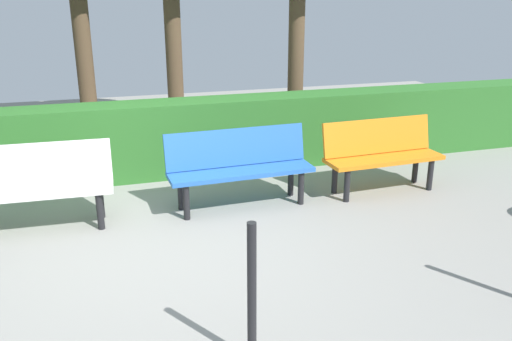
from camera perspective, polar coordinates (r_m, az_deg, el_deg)
The scene contains 6 objects.
ground_plane at distance 5.15m, azimuth -10.64°, elevation -8.36°, with size 16.00×16.00×0.00m, color gray.
bench_orange at distance 6.57m, azimuth 13.34°, elevation 1.96°, with size 1.47×0.53×0.86m.
bench_blue at distance 5.93m, azimuth -1.81°, elevation 0.71°, with size 1.64×0.52×0.86m.
bench_white at distance 5.80m, azimuth -22.79°, elevation -1.23°, with size 1.56×0.51×0.86m.
hedge_row at distance 7.12m, azimuth -5.73°, elevation 3.73°, with size 11.06×0.57×0.97m, color #2D6B28.
railing_post_mid at distance 3.43m, azimuth -0.45°, elevation -13.27°, with size 0.06×0.06×1.00m, color black.
Camera 1 is at (0.42, 4.58, 2.31)m, focal length 37.13 mm.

